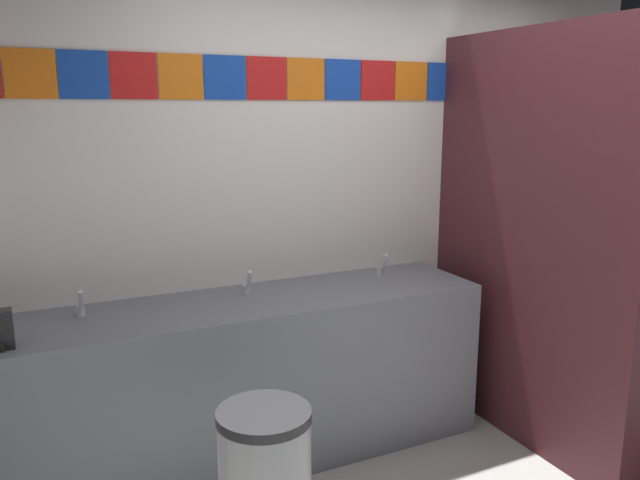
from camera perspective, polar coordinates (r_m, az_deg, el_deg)
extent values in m
cube|color=white|center=(3.65, 3.24, 5.84)|extent=(4.01, 0.08, 2.81)
cube|color=orange|center=(3.13, -24.91, 13.58)|extent=(0.22, 0.01, 0.22)
cube|color=#1947B7|center=(3.14, -20.74, 13.90)|extent=(0.22, 0.01, 0.22)
cube|color=red|center=(3.17, -16.61, 14.15)|extent=(0.22, 0.01, 0.22)
cube|color=orange|center=(3.22, -12.57, 14.32)|extent=(0.22, 0.01, 0.22)
cube|color=#1947B7|center=(3.28, -8.66, 14.42)|extent=(0.22, 0.01, 0.22)
cube|color=red|center=(3.35, -4.90, 14.46)|extent=(0.22, 0.01, 0.22)
cube|color=orange|center=(3.44, -1.31, 14.44)|extent=(0.22, 0.01, 0.22)
cube|color=#1947B7|center=(3.53, 2.09, 14.37)|extent=(0.22, 0.01, 0.22)
cube|color=red|center=(3.64, 5.29, 14.26)|extent=(0.22, 0.01, 0.22)
cube|color=orange|center=(3.76, 8.30, 14.12)|extent=(0.22, 0.01, 0.22)
cube|color=#1947B7|center=(3.89, 11.11, 13.95)|extent=(0.22, 0.01, 0.22)
cube|color=red|center=(4.03, 13.73, 13.77)|extent=(0.22, 0.01, 0.22)
cube|color=orange|center=(4.17, 16.17, 13.57)|extent=(0.22, 0.01, 0.22)
cube|color=#1947B7|center=(4.32, 18.44, 13.37)|extent=(0.22, 0.01, 0.22)
cube|color=red|center=(4.48, 20.55, 13.16)|extent=(0.22, 0.01, 0.22)
cube|color=orange|center=(4.64, 22.51, 12.95)|extent=(0.22, 0.01, 0.22)
cube|color=#1947B7|center=(4.81, 24.33, 12.74)|extent=(0.22, 0.01, 0.22)
cube|color=slate|center=(3.31, -5.92, -12.52)|extent=(2.40, 0.58, 0.86)
cube|color=slate|center=(3.42, -7.65, -4.79)|extent=(2.40, 0.03, 0.08)
cylinder|color=#EAE5C9|center=(2.99, -20.59, -8.29)|extent=(0.34, 0.34, 0.10)
cylinder|color=#EAE5C9|center=(3.15, -5.88, -6.54)|extent=(0.34, 0.34, 0.10)
cylinder|color=#EAE5C9|center=(3.48, 6.62, -4.70)|extent=(0.34, 0.34, 0.10)
cylinder|color=silver|center=(3.10, -20.95, -6.05)|extent=(0.04, 0.04, 0.05)
cylinder|color=silver|center=(3.03, -20.96, -5.07)|extent=(0.02, 0.06, 0.09)
cylinder|color=silver|center=(3.25, -6.76, -4.48)|extent=(0.04, 0.04, 0.05)
cylinder|color=silver|center=(3.18, -6.49, -3.51)|extent=(0.02, 0.06, 0.09)
cylinder|color=silver|center=(3.57, 5.45, -2.90)|extent=(0.04, 0.04, 0.05)
cylinder|color=silver|center=(3.52, 5.89, -1.98)|extent=(0.02, 0.06, 0.09)
cube|color=black|center=(2.81, -27.05, -7.27)|extent=(0.09, 0.07, 0.16)
cylinder|color=black|center=(2.78, -26.94, -8.73)|extent=(0.02, 0.02, 0.03)
cube|color=#471E23|center=(3.45, 18.05, -0.33)|extent=(0.04, 1.42, 2.19)
cylinder|color=white|center=(4.34, 20.92, -10.39)|extent=(0.38, 0.38, 0.40)
torus|color=white|center=(4.27, 21.13, -7.72)|extent=(0.39, 0.39, 0.05)
cube|color=white|center=(4.36, 19.29, -5.03)|extent=(0.34, 0.17, 0.34)
cylinder|color=#262628|center=(2.47, -5.14, -15.62)|extent=(0.37, 0.37, 0.04)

